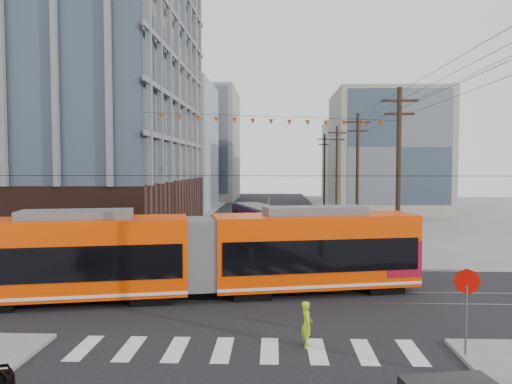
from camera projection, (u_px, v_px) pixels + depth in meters
ground at (250, 323)px, 19.96m from camera, size 160.00×160.00×0.00m
office_building at (8, 72)px, 42.95m from camera, size 30.00×25.00×28.60m
bg_bldg_nw_near at (150, 146)px, 71.99m from camera, size 18.00×16.00×18.00m
bg_bldg_ne_near at (387, 152)px, 66.84m from camera, size 14.00×14.00×16.00m
bg_bldg_nw_far at (193, 145)px, 91.78m from camera, size 16.00×18.00×20.00m
bg_bldg_ne_far at (372, 161)px, 86.78m from camera, size 16.00×16.00×14.00m
utility_pole_far at (324, 170)px, 75.23m from camera, size 0.30×0.30×11.00m
streetcar at (201, 255)px, 23.76m from camera, size 21.39×7.33×4.09m
city_bus at (264, 226)px, 38.53m from camera, size 5.83×11.32×3.15m
parked_car_silver at (184, 247)px, 33.52m from camera, size 2.62×4.97×1.56m
parked_car_white at (191, 234)px, 40.41m from camera, size 3.87×5.40×1.45m
parked_car_grey at (201, 230)px, 43.73m from camera, size 3.66×5.17×1.31m
pedestrian at (307, 324)px, 17.23m from camera, size 0.40×0.60×1.61m
stop_sign at (466, 317)px, 16.14m from camera, size 0.95×0.95×2.78m
jersey_barrier at (395, 263)px, 30.19m from camera, size 1.57×3.76×0.73m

